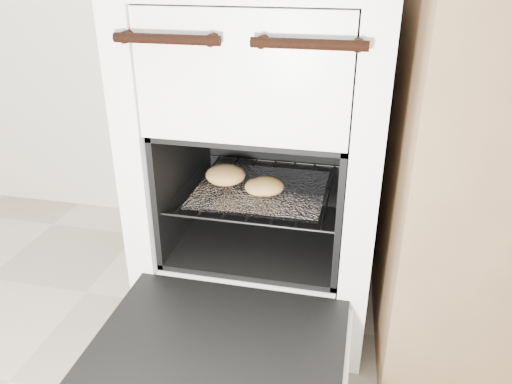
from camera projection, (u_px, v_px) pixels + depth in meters
The scene contains 5 objects.
stove at pixel (268, 154), 1.31m from camera, with size 0.57×0.63×0.87m.
oven_door at pixel (218, 350), 0.99m from camera, with size 0.51×0.40×0.04m.
oven_rack at pixel (262, 188), 1.28m from camera, with size 0.41×0.40×0.01m.
foil_sheet at pixel (261, 189), 1.26m from camera, with size 0.32×0.28×0.01m, color silver.
baked_rolls at pixel (245, 180), 1.25m from camera, with size 0.24×0.17×0.05m.
Camera 1 is at (0.42, -0.02, 0.90)m, focal length 35.00 mm.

